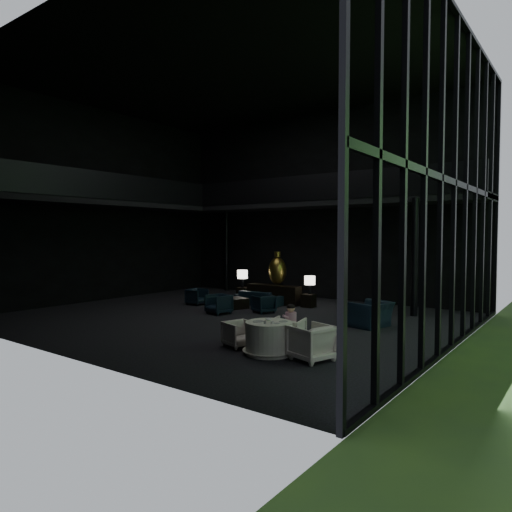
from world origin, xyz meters
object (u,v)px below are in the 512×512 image
Objects in this scene: side_table_left at (244,294)px; table_lamp_left at (242,275)px; coffee_table at (233,303)px; dining_chair_north at (288,331)px; console at (274,294)px; lounge_armchair_east at (263,304)px; dining_table at (269,340)px; bronze_urn at (277,270)px; table_lamp_right at (310,281)px; lounge_armchair_west at (197,297)px; side_table_right at (309,301)px; sofa at (259,296)px; dining_chair_west at (239,334)px; child at (291,316)px; window_armchair at (370,309)px; lounge_armchair_south at (219,303)px; dining_chair_east at (312,338)px.

side_table_left is 0.72× the size of table_lamp_left.
dining_chair_north is (4.81, -3.77, 0.21)m from coffee_table.
console is 3.78× the size of lounge_armchair_east.
dining_table is (5.89, -6.49, -0.73)m from table_lamp_left.
table_lamp_left is at bearing -170.69° from bronze_urn.
dining_chair_north is (2.67, -5.75, -0.59)m from table_lamp_right.
table_lamp_right is 4.47m from lounge_armchair_west.
console is at bearing -132.96° from lounge_armchair_east.
console is 1.60m from side_table_right.
table_lamp_right reaches higher than lounge_armchair_west.
bronze_urn is 0.78× the size of sofa.
lounge_armchair_west is at bearing 71.21° from dining_chair_west.
table_lamp_right is 1.14× the size of child.
window_armchair is at bearing -2.43° from dining_chair_west.
dining_chair_north is at bearing -17.31° from lounge_armchair_south.
coffee_table is (1.71, 0.19, -0.12)m from lounge_armchair_west.
dining_chair_east is (5.35, -6.37, 0.12)m from console.
side_table_right is at bearing -131.67° from dining_chair_east.
dining_chair_east is (5.62, -5.71, 0.15)m from sofa.
dining_table is (4.56, -5.83, -0.01)m from sofa.
bronze_urn is at bearing 90.00° from console.
dining_table is at bearing 78.68° from dining_chair_north.
child is (5.91, -5.57, -0.31)m from table_lamp_left.
coffee_table is (1.05, -1.99, -0.07)m from side_table_left.
child reaches higher than dining_chair_east.
window_armchair is at bearing -23.35° from console.
dining_table is at bearing -48.22° from side_table_left.
coffee_table is 0.89× the size of dining_chair_east.
table_lamp_right reaches higher than lounge_armchair_east.
bronze_urn is 1.64m from table_lamp_left.
lounge_armchair_west is 1.72m from coffee_table.
side_table_left is at bearing -32.11° from sofa.
lounge_armchair_west is 8.73m from dining_chair_east.
child reaches higher than console.
dining_chair_north is at bearing 91.59° from dining_table.
table_lamp_left reaches higher than lounge_armchair_south.
console is 2.92× the size of dining_chair_north.
console reaches higher than lounge_armchair_west.
dining_chair_west is at bearing -52.75° from side_table_left.
dining_table is 1.55× the size of dining_chair_north.
coffee_table is (-2.15, -1.98, -0.80)m from table_lamp_right.
dining_table is at bearing -56.57° from console.
console is 2.22m from lounge_armchair_east.
side_table_left is at bearing 90.00° from table_lamp_left.
table_lamp_right is (0.00, 0.08, 0.74)m from side_table_right.
table_lamp_right reaches higher than sofa.
dining_table is at bearing 125.67° from sofa.
dining_chair_east is (7.60, -4.29, 0.18)m from lounge_armchair_west.
table_lamp_right is (1.60, 0.09, 0.62)m from console.
side_table_right is at bearing -162.66° from sofa.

